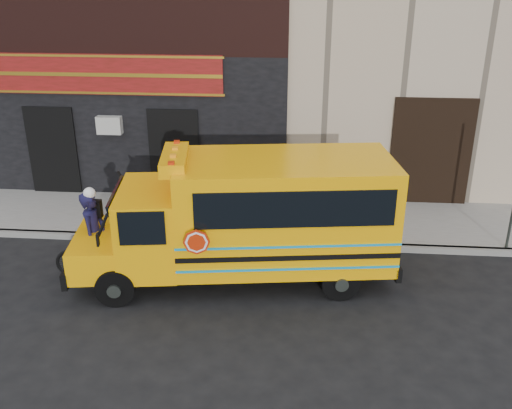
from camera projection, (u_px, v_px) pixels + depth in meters
The scene contains 6 objects.
ground at pixel (275, 304), 11.70m from camera, with size 120.00×120.00×0.00m, color black.
curb at pixel (281, 243), 14.06m from camera, with size 40.00×0.20×0.15m, color gray.
sidewalk at pixel (283, 219), 15.44m from camera, with size 40.00×3.00×0.15m, color slate.
school_bus at pixel (252, 215), 12.11m from camera, with size 7.13×3.05×2.92m.
bicycle at pixel (94, 255), 12.55m from camera, with size 0.49×1.73×1.04m, color black.
cyclist at pixel (95, 237), 12.35m from camera, with size 0.72×0.47×1.97m, color black.
Camera 1 is at (0.45, -9.99, 6.42)m, focal length 40.00 mm.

